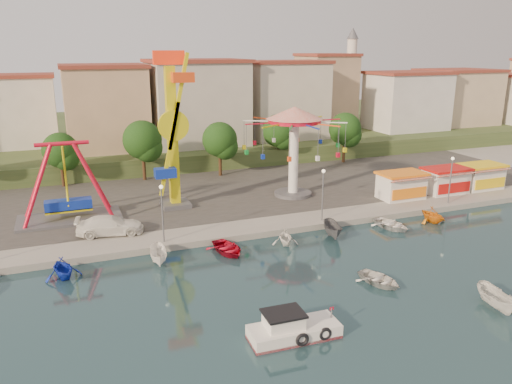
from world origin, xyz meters
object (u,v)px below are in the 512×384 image
van (110,225)px  pirate_ship_ride (66,183)px  kamikaze_tower (174,134)px  skiff (497,299)px  cabin_motorboat (292,330)px  rowboat_a (379,280)px  wave_swinger (294,131)px

van → pirate_ship_ride: bearing=38.7°
pirate_ship_ride → kamikaze_tower: (11.06, 0.19, 4.20)m
pirate_ship_ride → skiff: size_ratio=2.64×
cabin_motorboat → rowboat_a: (9.35, 4.23, -0.15)m
pirate_ship_ride → wave_swinger: (24.81, -0.27, 3.80)m
pirate_ship_ride → kamikaze_tower: 11.83m
kamikaze_tower → rowboat_a: bearing=-65.3°
kamikaze_tower → wave_swinger: 13.77m
kamikaze_tower → skiff: (15.70, -28.88, -7.87)m
kamikaze_tower → rowboat_a: size_ratio=4.50×
kamikaze_tower → rowboat_a: (10.45, -22.77, -8.22)m
pirate_ship_ride → rowboat_a: bearing=-46.4°
skiff → rowboat_a: bearing=141.6°
pirate_ship_ride → cabin_motorboat: size_ratio=1.74×
wave_swinger → rowboat_a: size_ratio=3.16×
kamikaze_tower → rowboat_a: kamikaze_tower is taller
kamikaze_tower → van: 12.04m
cabin_motorboat → skiff: (14.60, -1.88, 0.20)m
wave_swinger → skiff: wave_swinger is taller
pirate_ship_ride → kamikaze_tower: size_ratio=0.61×
kamikaze_tower → skiff: size_ratio=4.35×
wave_swinger → skiff: bearing=-86.1°
kamikaze_tower → cabin_motorboat: size_ratio=2.88×
rowboat_a → pirate_ship_ride: bearing=117.9°
pirate_ship_ride → rowboat_a: 31.45m
kamikaze_tower → van: bearing=-142.0°
pirate_ship_ride → rowboat_a: size_ratio=2.73×
pirate_ship_ride → cabin_motorboat: (12.16, -26.82, -3.86)m
cabin_motorboat → wave_swinger: bearing=66.5°
pirate_ship_ride → skiff: 39.41m
pirate_ship_ride → rowboat_a: (21.51, -22.59, -4.01)m
rowboat_a → van: bearing=121.5°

